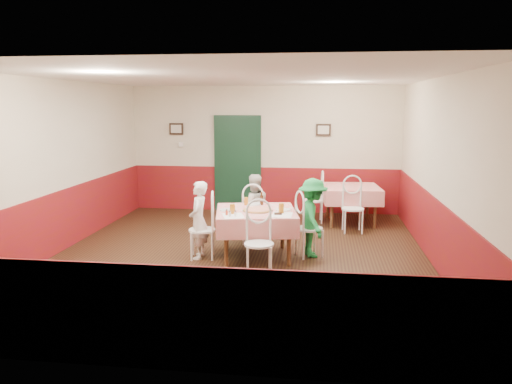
# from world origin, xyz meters

# --- Properties ---
(floor) EXTENTS (7.00, 7.00, 0.00)m
(floor) POSITION_xyz_m (0.00, 0.00, 0.00)
(floor) COLOR black
(floor) RESTS_ON ground
(ceiling) EXTENTS (7.00, 7.00, 0.00)m
(ceiling) POSITION_xyz_m (0.00, 0.00, 2.80)
(ceiling) COLOR white
(ceiling) RESTS_ON back_wall
(back_wall) EXTENTS (6.00, 0.10, 2.80)m
(back_wall) POSITION_xyz_m (0.00, 3.50, 1.40)
(back_wall) COLOR beige
(back_wall) RESTS_ON ground
(front_wall) EXTENTS (6.00, 0.10, 2.80)m
(front_wall) POSITION_xyz_m (0.00, -3.50, 1.40)
(front_wall) COLOR beige
(front_wall) RESTS_ON ground
(left_wall) EXTENTS (0.10, 7.00, 2.80)m
(left_wall) POSITION_xyz_m (-3.00, 0.00, 1.40)
(left_wall) COLOR beige
(left_wall) RESTS_ON ground
(right_wall) EXTENTS (0.10, 7.00, 2.80)m
(right_wall) POSITION_xyz_m (3.00, 0.00, 1.40)
(right_wall) COLOR beige
(right_wall) RESTS_ON ground
(wainscot_back) EXTENTS (6.00, 0.03, 1.00)m
(wainscot_back) POSITION_xyz_m (0.00, 3.48, 0.50)
(wainscot_back) COLOR maroon
(wainscot_back) RESTS_ON ground
(wainscot_front) EXTENTS (6.00, 0.03, 1.00)m
(wainscot_front) POSITION_xyz_m (0.00, -3.48, 0.50)
(wainscot_front) COLOR maroon
(wainscot_front) RESTS_ON ground
(wainscot_left) EXTENTS (0.03, 7.00, 1.00)m
(wainscot_left) POSITION_xyz_m (-2.98, 0.00, 0.50)
(wainscot_left) COLOR maroon
(wainscot_left) RESTS_ON ground
(wainscot_right) EXTENTS (0.03, 7.00, 1.00)m
(wainscot_right) POSITION_xyz_m (2.98, 0.00, 0.50)
(wainscot_right) COLOR maroon
(wainscot_right) RESTS_ON ground
(door) EXTENTS (0.96, 0.06, 2.10)m
(door) POSITION_xyz_m (-0.60, 3.45, 1.05)
(door) COLOR black
(door) RESTS_ON ground
(picture_left) EXTENTS (0.32, 0.03, 0.26)m
(picture_left) POSITION_xyz_m (-2.00, 3.45, 1.85)
(picture_left) COLOR black
(picture_left) RESTS_ON back_wall
(picture_right) EXTENTS (0.32, 0.03, 0.26)m
(picture_right) POSITION_xyz_m (1.30, 3.45, 1.85)
(picture_right) COLOR black
(picture_right) RESTS_ON back_wall
(thermostat) EXTENTS (0.10, 0.03, 0.10)m
(thermostat) POSITION_xyz_m (-1.90, 3.45, 1.50)
(thermostat) COLOR white
(thermostat) RESTS_ON back_wall
(main_table) EXTENTS (1.42, 1.42, 0.77)m
(main_table) POSITION_xyz_m (0.26, 0.02, 0.38)
(main_table) COLOR red
(main_table) RESTS_ON ground
(second_table) EXTENTS (1.21, 1.21, 0.77)m
(second_table) POSITION_xyz_m (1.88, 2.56, 0.38)
(second_table) COLOR red
(second_table) RESTS_ON ground
(chair_left) EXTENTS (0.49, 0.49, 0.90)m
(chair_left) POSITION_xyz_m (-0.57, -0.13, 0.45)
(chair_left) COLOR white
(chair_left) RESTS_ON ground
(chair_right) EXTENTS (0.55, 0.55, 0.90)m
(chair_right) POSITION_xyz_m (1.10, 0.17, 0.45)
(chair_right) COLOR white
(chair_right) RESTS_ON ground
(chair_far) EXTENTS (0.44, 0.44, 0.90)m
(chair_far) POSITION_xyz_m (0.11, 0.86, 0.45)
(chair_far) COLOR white
(chair_far) RESTS_ON ground
(chair_near) EXTENTS (0.48, 0.48, 0.90)m
(chair_near) POSITION_xyz_m (0.41, -0.81, 0.45)
(chair_near) COLOR white
(chair_near) RESTS_ON ground
(chair_second_a) EXTENTS (0.45, 0.45, 0.90)m
(chair_second_a) POSITION_xyz_m (1.13, 2.56, 0.45)
(chair_second_a) COLOR white
(chair_second_a) RESTS_ON ground
(chair_second_b) EXTENTS (0.45, 0.45, 0.90)m
(chair_second_b) POSITION_xyz_m (1.88, 1.81, 0.45)
(chair_second_b) COLOR white
(chair_second_b) RESTS_ON ground
(pizza) EXTENTS (0.52, 0.52, 0.03)m
(pizza) POSITION_xyz_m (0.30, -0.03, 0.77)
(pizza) COLOR #B74723
(pizza) RESTS_ON main_table
(plate_left) EXTENTS (0.29, 0.29, 0.01)m
(plate_left) POSITION_xyz_m (-0.17, -0.05, 0.77)
(plate_left) COLOR white
(plate_left) RESTS_ON main_table
(plate_right) EXTENTS (0.29, 0.29, 0.01)m
(plate_right) POSITION_xyz_m (0.68, 0.08, 0.77)
(plate_right) COLOR white
(plate_right) RESTS_ON main_table
(plate_far) EXTENTS (0.29, 0.29, 0.01)m
(plate_far) POSITION_xyz_m (0.17, 0.45, 0.77)
(plate_far) COLOR white
(plate_far) RESTS_ON main_table
(glass_a) EXTENTS (0.09, 0.09, 0.15)m
(glass_a) POSITION_xyz_m (-0.06, -0.28, 0.83)
(glass_a) COLOR #BF7219
(glass_a) RESTS_ON main_table
(glass_b) EXTENTS (0.09, 0.09, 0.15)m
(glass_b) POSITION_xyz_m (0.67, -0.14, 0.84)
(glass_b) COLOR #BF7219
(glass_b) RESTS_ON main_table
(glass_c) EXTENTS (0.08, 0.08, 0.13)m
(glass_c) POSITION_xyz_m (0.05, 0.41, 0.82)
(glass_c) COLOR #BF7219
(glass_c) RESTS_ON main_table
(beer_bottle) EXTENTS (0.06, 0.06, 0.20)m
(beer_bottle) POSITION_xyz_m (0.30, 0.45, 0.86)
(beer_bottle) COLOR #381C0A
(beer_bottle) RESTS_ON main_table
(shaker_a) EXTENTS (0.04, 0.04, 0.09)m
(shaker_a) POSITION_xyz_m (-0.06, -0.48, 0.81)
(shaker_a) COLOR silver
(shaker_a) RESTS_ON main_table
(shaker_b) EXTENTS (0.04, 0.04, 0.09)m
(shaker_b) POSITION_xyz_m (0.02, -0.47, 0.81)
(shaker_b) COLOR silver
(shaker_b) RESTS_ON main_table
(shaker_c) EXTENTS (0.04, 0.04, 0.09)m
(shaker_c) POSITION_xyz_m (-0.13, -0.39, 0.81)
(shaker_c) COLOR #B23319
(shaker_c) RESTS_ON main_table
(menu_left) EXTENTS (0.41, 0.47, 0.00)m
(menu_left) POSITION_xyz_m (-0.03, -0.42, 0.76)
(menu_left) COLOR white
(menu_left) RESTS_ON main_table
(menu_right) EXTENTS (0.31, 0.41, 0.00)m
(menu_right) POSITION_xyz_m (0.70, -0.26, 0.76)
(menu_right) COLOR white
(menu_right) RESTS_ON main_table
(wallet) EXTENTS (0.12, 0.11, 0.02)m
(wallet) POSITION_xyz_m (0.63, -0.24, 0.77)
(wallet) COLOR black
(wallet) RESTS_ON main_table
(diner_left) EXTENTS (0.32, 0.47, 1.22)m
(diner_left) POSITION_xyz_m (-0.62, -0.14, 0.61)
(diner_left) COLOR gray
(diner_left) RESTS_ON ground
(diner_far) EXTENTS (0.71, 0.64, 1.20)m
(diner_far) POSITION_xyz_m (0.10, 0.91, 0.60)
(diner_far) COLOR gray
(diner_far) RESTS_ON ground
(diner_right) EXTENTS (0.64, 0.90, 1.26)m
(diner_right) POSITION_xyz_m (1.15, 0.18, 0.63)
(diner_right) COLOR gray
(diner_right) RESTS_ON ground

